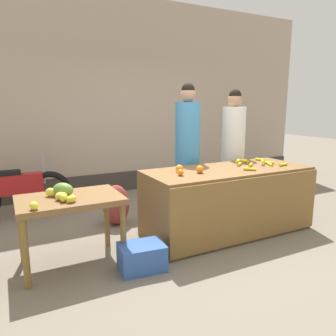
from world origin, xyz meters
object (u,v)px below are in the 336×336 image
at_px(produce_sack, 116,205).
at_px(parked_motorcycle, 13,192).
at_px(produce_crate, 142,257).
at_px(vendor_woman_white_shirt, 233,151).
at_px(vendor_woman_blue_shirt, 187,152).

bearing_deg(produce_sack, parked_motorcycle, 144.64).
distance_m(parked_motorcycle, produce_crate, 2.42).
height_order(vendor_woman_white_shirt, produce_sack, vendor_woman_white_shirt).
xyz_separation_m(vendor_woman_blue_shirt, produce_sack, (-0.99, 0.19, -0.68)).
bearing_deg(produce_sack, produce_crate, -97.30).
bearing_deg(vendor_woman_white_shirt, produce_crate, -150.88).
bearing_deg(produce_sack, vendor_woman_white_shirt, -6.60).
relative_size(vendor_woman_blue_shirt, vendor_woman_white_shirt, 1.04).
bearing_deg(parked_motorcycle, vendor_woman_blue_shirt, -25.44).
bearing_deg(vendor_woman_white_shirt, produce_sack, 173.40).
distance_m(vendor_woman_white_shirt, produce_sack, 1.90).
height_order(parked_motorcycle, produce_crate, parked_motorcycle).
bearing_deg(parked_motorcycle, vendor_woman_white_shirt, -19.67).
xyz_separation_m(produce_crate, produce_sack, (0.17, 1.29, 0.15)).
xyz_separation_m(vendor_woman_white_shirt, parked_motorcycle, (-3.00, 1.07, -0.52)).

